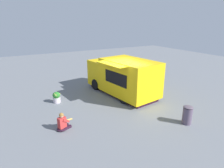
{
  "coord_description": "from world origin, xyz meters",
  "views": [
    {
      "loc": [
        -9.2,
        5.66,
        4.59
      ],
      "look_at": [
        -0.07,
        0.53,
        1.15
      ],
      "focal_mm": 30.97,
      "sensor_mm": 36.0,
      "label": 1
    }
  ],
  "objects_px": {
    "person_customer": "(63,123)",
    "planter_flowering_near": "(141,73)",
    "trash_bin": "(187,115)",
    "food_truck": "(122,77)",
    "planter_flowering_far": "(57,97)"
  },
  "relations": [
    {
      "from": "planter_flowering_near",
      "to": "food_truck",
      "type": "bearing_deg",
      "value": 126.04
    },
    {
      "from": "food_truck",
      "to": "trash_bin",
      "type": "bearing_deg",
      "value": -173.71
    },
    {
      "from": "person_customer",
      "to": "planter_flowering_far",
      "type": "height_order",
      "value": "person_customer"
    },
    {
      "from": "person_customer",
      "to": "trash_bin",
      "type": "bearing_deg",
      "value": -114.07
    },
    {
      "from": "planter_flowering_far",
      "to": "trash_bin",
      "type": "bearing_deg",
      "value": -139.27
    },
    {
      "from": "trash_bin",
      "to": "planter_flowering_far",
      "type": "bearing_deg",
      "value": 40.73
    },
    {
      "from": "person_customer",
      "to": "trash_bin",
      "type": "relative_size",
      "value": 0.93
    },
    {
      "from": "food_truck",
      "to": "person_customer",
      "type": "relative_size",
      "value": 6.57
    },
    {
      "from": "person_customer",
      "to": "planter_flowering_near",
      "type": "xyz_separation_m",
      "value": [
        5.0,
        -8.1,
        0.03
      ]
    },
    {
      "from": "food_truck",
      "to": "person_customer",
      "type": "height_order",
      "value": "food_truck"
    },
    {
      "from": "person_customer",
      "to": "trash_bin",
      "type": "distance_m",
      "value": 5.68
    },
    {
      "from": "food_truck",
      "to": "person_customer",
      "type": "bearing_deg",
      "value": 118.2
    },
    {
      "from": "person_customer",
      "to": "planter_flowering_near",
      "type": "relative_size",
      "value": 1.2
    },
    {
      "from": "person_customer",
      "to": "planter_flowering_near",
      "type": "distance_m",
      "value": 9.52
    },
    {
      "from": "person_customer",
      "to": "planter_flowering_far",
      "type": "xyz_separation_m",
      "value": [
        3.11,
        -0.51,
        0.03
      ]
    }
  ]
}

